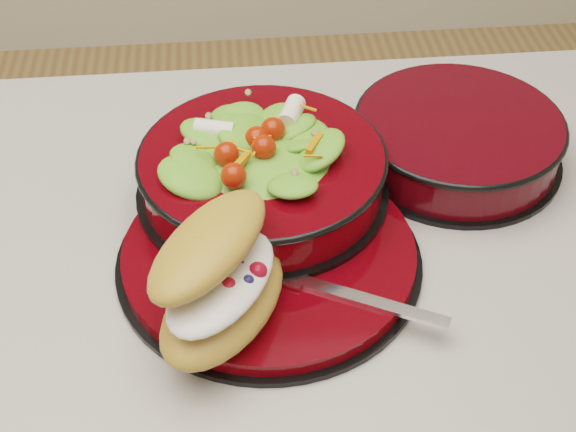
{
  "coord_description": "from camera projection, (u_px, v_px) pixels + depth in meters",
  "views": [
    {
      "loc": [
        0.11,
        -0.52,
        1.45
      ],
      "look_at": [
        0.16,
        0.04,
        0.94
      ],
      "focal_mm": 50.0,
      "sensor_mm": 36.0,
      "label": 1
    }
  ],
  "objects": [
    {
      "name": "salad_bowl",
      "position": [
        262.0,
        163.0,
        0.79
      ],
      "size": [
        0.26,
        0.26,
        0.1
      ],
      "rotation": [
        0.0,
        0.0,
        -0.33
      ],
      "color": "black",
      "rests_on": "dinner_plate"
    },
    {
      "name": "croissant",
      "position": [
        222.0,
        279.0,
        0.66
      ],
      "size": [
        0.15,
        0.19,
        0.09
      ],
      "rotation": [
        0.0,
        0.0,
        1.01
      ],
      "color": "#C98B3D",
      "rests_on": "dinner_plate"
    },
    {
      "name": "dinner_plate",
      "position": [
        270.0,
        255.0,
        0.76
      ],
      "size": [
        0.29,
        0.29,
        0.02
      ],
      "rotation": [
        0.0,
        0.0,
        0.35
      ],
      "color": "black",
      "rests_on": "island_counter"
    },
    {
      "name": "fork",
      "position": [
        345.0,
        294.0,
        0.71
      ],
      "size": [
        0.17,
        0.1,
        0.0
      ],
      "rotation": [
        0.0,
        0.0,
        1.09
      ],
      "color": "silver",
      "rests_on": "dinner_plate"
    },
    {
      "name": "extra_bowl",
      "position": [
        457.0,
        137.0,
        0.87
      ],
      "size": [
        0.23,
        0.23,
        0.05
      ],
      "rotation": [
        0.0,
        0.0,
        0.05
      ],
      "color": "black",
      "rests_on": "island_counter"
    }
  ]
}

